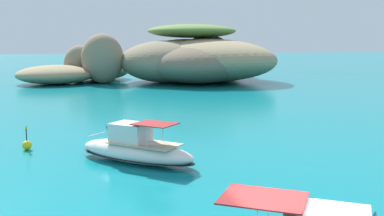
{
  "coord_description": "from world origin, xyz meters",
  "views": [
    {
      "loc": [
        -4.78,
        -10.81,
        6.43
      ],
      "look_at": [
        0.61,
        14.2,
        2.59
      ],
      "focal_mm": 42.92,
      "sensor_mm": 36.0,
      "label": 1
    }
  ],
  "objects_px": {
    "islet_small": "(84,68)",
    "channel_buoy": "(27,144)",
    "islet_large": "(195,59)",
    "motorboat_white": "(136,149)"
  },
  "relations": [
    {
      "from": "motorboat_white",
      "to": "channel_buoy",
      "type": "height_order",
      "value": "motorboat_white"
    },
    {
      "from": "islet_large",
      "to": "islet_small",
      "type": "height_order",
      "value": "islet_large"
    },
    {
      "from": "motorboat_white",
      "to": "islet_large",
      "type": "bearing_deg",
      "value": 73.66
    },
    {
      "from": "islet_small",
      "to": "islet_large",
      "type": "bearing_deg",
      "value": -5.31
    },
    {
      "from": "islet_large",
      "to": "channel_buoy",
      "type": "height_order",
      "value": "islet_large"
    },
    {
      "from": "channel_buoy",
      "to": "motorboat_white",
      "type": "bearing_deg",
      "value": -34.32
    },
    {
      "from": "islet_large",
      "to": "islet_small",
      "type": "bearing_deg",
      "value": 174.69
    },
    {
      "from": "islet_small",
      "to": "channel_buoy",
      "type": "xyz_separation_m",
      "value": [
        -2.55,
        -43.19,
        -1.87
      ]
    },
    {
      "from": "islet_small",
      "to": "motorboat_white",
      "type": "bearing_deg",
      "value": -85.83
    },
    {
      "from": "islet_small",
      "to": "channel_buoy",
      "type": "relative_size",
      "value": 13.22
    }
  ]
}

